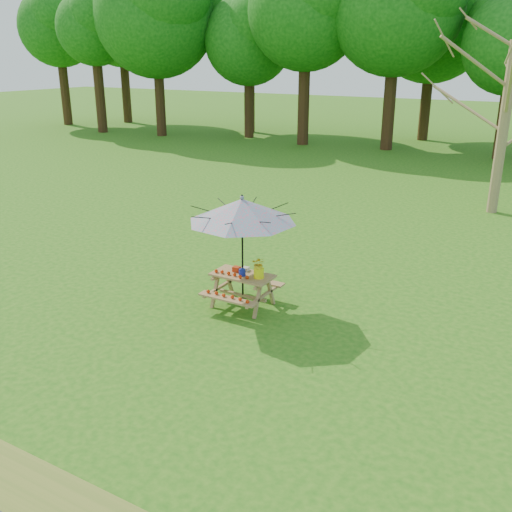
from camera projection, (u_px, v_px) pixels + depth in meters
The scene contains 6 objects.
ground at pixel (17, 329), 10.33m from camera, with size 120.00×120.00×0.00m, color #1F6112.
picnic_table at pixel (243, 291), 11.17m from camera, with size 1.20×1.32×0.67m.
patio_umbrella at pixel (242, 210), 10.63m from camera, with size 2.54×2.54×2.25m.
produce_bins at pixel (241, 270), 11.10m from camera, with size 0.35×0.39×0.13m.
tomatoes_row at pixel (231, 274), 10.97m from camera, with size 0.77×0.13×0.07m, color red, non-canonical shape.
flower_bucket at pixel (259, 267), 10.81m from camera, with size 0.33×0.30×0.43m.
Camera 1 is at (8.42, -5.85, 4.70)m, focal length 40.00 mm.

